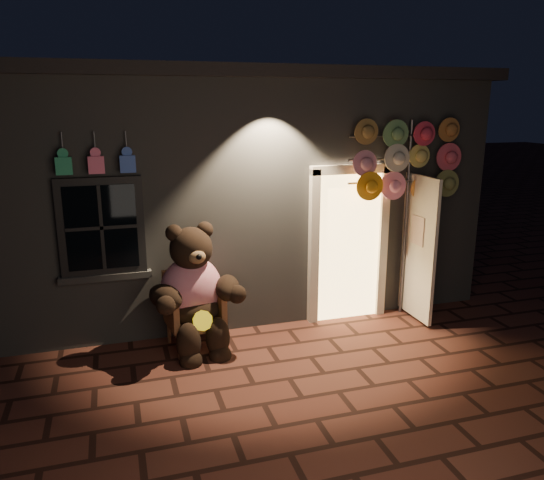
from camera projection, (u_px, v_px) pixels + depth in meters
name	position (u px, v px, depth m)	size (l,w,h in m)	color
ground	(289.00, 379.00, 5.93)	(60.00, 60.00, 0.00)	#582D21
shop_building	(217.00, 178.00, 9.19)	(7.30, 5.95, 3.51)	slate
wicker_armchair	(192.00, 309.00, 6.66)	(0.74, 0.68, 0.96)	brown
teddy_bear	(194.00, 292.00, 6.49)	(1.22, 1.02, 1.69)	red
hat_rack	(409.00, 161.00, 7.15)	(1.64, 0.22, 2.79)	#59595E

